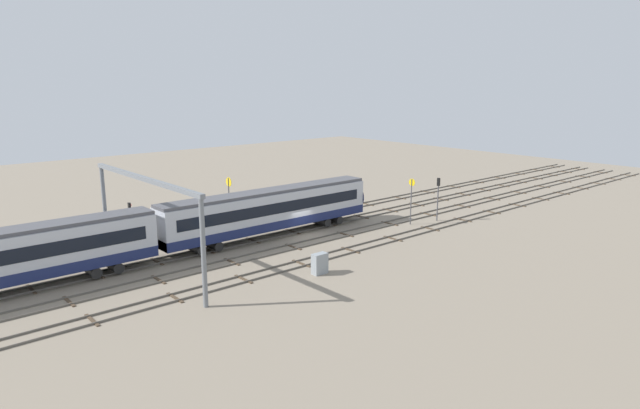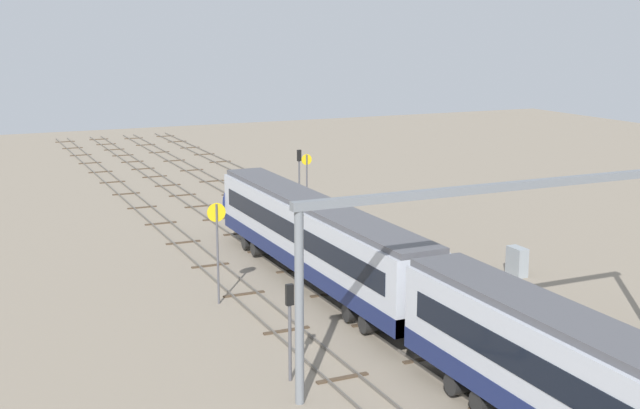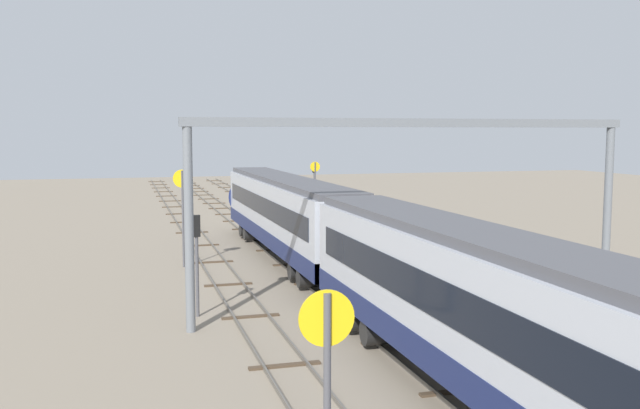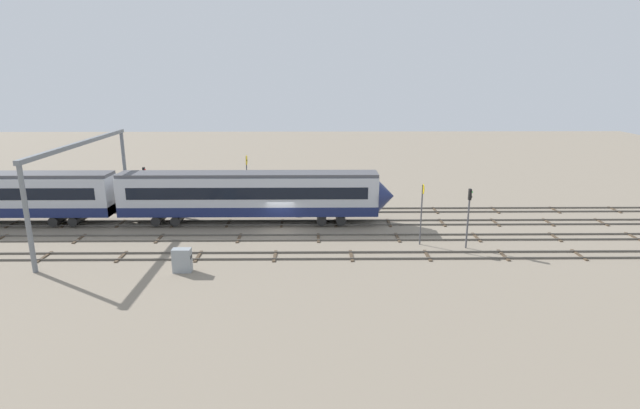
# 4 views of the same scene
# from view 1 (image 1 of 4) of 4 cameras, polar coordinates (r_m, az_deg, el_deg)

# --- Properties ---
(ground_plane) EXTENTS (154.00, 154.00, 0.00)m
(ground_plane) POSITION_cam_1_polar(r_m,az_deg,el_deg) (57.14, -1.42, -3.30)
(ground_plane) COLOR gray
(track_near_foreground) EXTENTS (138.00, 2.40, 0.16)m
(track_near_foreground) POSITION_cam_1_polar(r_m,az_deg,el_deg) (52.41, 3.19, -4.70)
(track_near_foreground) COLOR #59544C
(track_near_foreground) RESTS_ON ground
(track_second_near) EXTENTS (138.00, 2.40, 0.16)m
(track_second_near) POSITION_cam_1_polar(r_m,az_deg,el_deg) (55.51, 0.02, -3.69)
(track_second_near) COLOR #59544C
(track_second_near) RESTS_ON ground
(track_with_train) EXTENTS (138.00, 2.40, 0.16)m
(track_with_train) POSITION_cam_1_polar(r_m,az_deg,el_deg) (58.77, -2.79, -2.79)
(track_with_train) COLOR #59544C
(track_with_train) RESTS_ON ground
(track_second_far) EXTENTS (138.00, 2.40, 0.16)m
(track_second_far) POSITION_cam_1_polar(r_m,az_deg,el_deg) (62.17, -5.30, -1.97)
(track_second_far) COLOR #59544C
(track_second_far) RESTS_ON ground
(train) EXTENTS (75.20, 3.24, 4.80)m
(train) POSITION_cam_1_polar(r_m,az_deg,el_deg) (47.11, -29.91, -5.10)
(train) COLOR #B7BCC6
(train) RESTS_ON ground
(overhead_gantry) EXTENTS (0.40, 19.27, 8.19)m
(overhead_gantry) POSITION_cam_1_polar(r_m,az_deg,el_deg) (46.82, -17.67, 0.46)
(overhead_gantry) COLOR slate
(overhead_gantry) RESTS_ON ground
(speed_sign_near_foreground) EXTENTS (0.14, 0.83, 5.19)m
(speed_sign_near_foreground) POSITION_cam_1_polar(r_m,az_deg,el_deg) (61.96, 9.41, 0.91)
(speed_sign_near_foreground) COLOR #4C4C51
(speed_sign_near_foreground) RESTS_ON ground
(speed_sign_far_trackside) EXTENTS (0.14, 1.02, 5.55)m
(speed_sign_far_trackside) POSITION_cam_1_polar(r_m,az_deg,el_deg) (60.63, -9.39, 1.03)
(speed_sign_far_trackside) COLOR #4C4C51
(speed_sign_far_trackside) RESTS_ON ground
(signal_light_trackside_approach) EXTENTS (0.31, 0.32, 4.98)m
(signal_light_trackside_approach) POSITION_cam_1_polar(r_m,az_deg,el_deg) (64.20, 12.10, 1.16)
(signal_light_trackside_approach) COLOR #4C4C51
(signal_light_trackside_approach) RESTS_ON ground
(signal_light_trackside_departure) EXTENTS (0.31, 0.32, 4.25)m
(signal_light_trackside_departure) POSITION_cam_1_polar(r_m,az_deg,el_deg) (56.37, -19.01, -1.27)
(signal_light_trackside_departure) COLOR #4C4C51
(signal_light_trackside_departure) RESTS_ON ground
(relay_cabinet) EXTENTS (1.35, 0.71, 1.75)m
(relay_cabinet) POSITION_cam_1_polar(r_m,az_deg,el_deg) (45.94, -0.03, -6.13)
(relay_cabinet) COLOR gray
(relay_cabinet) RESTS_ON ground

